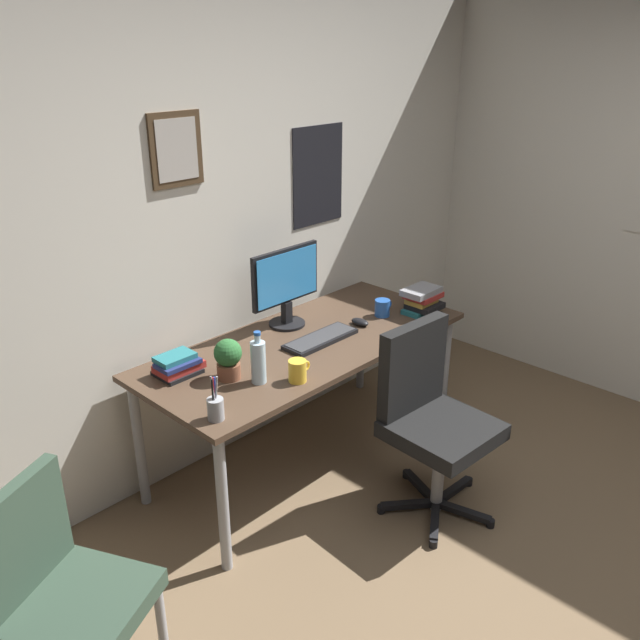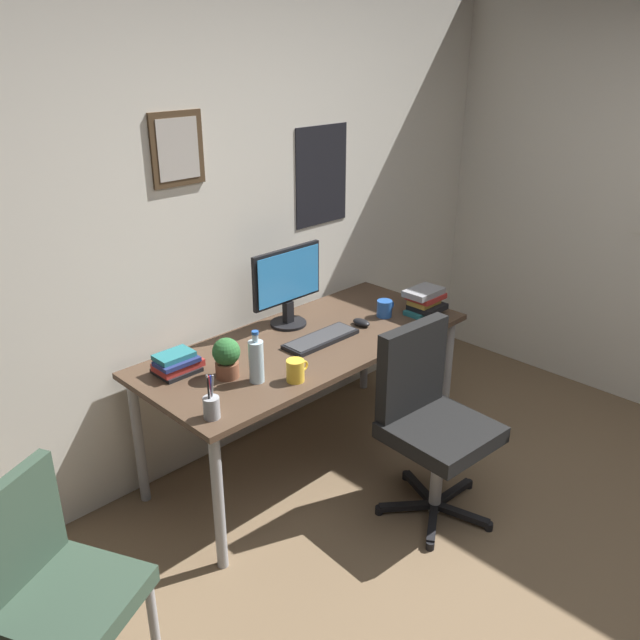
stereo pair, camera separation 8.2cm
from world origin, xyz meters
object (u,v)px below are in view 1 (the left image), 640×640
(keyboard, at_px, (321,339))
(potted_plant, at_px, (228,358))
(book_stack_left, at_px, (178,365))
(coffee_mug_far, at_px, (298,371))
(water_bottle, at_px, (258,361))
(monitor, at_px, (286,284))
(book_stack_right, at_px, (422,299))
(computer_mouse, at_px, (360,322))
(pen_cup, at_px, (215,408))
(side_chair, at_px, (60,588))
(coffee_mug_near, at_px, (383,308))
(office_chair, at_px, (430,412))

(keyboard, xyz_separation_m, potted_plant, (-0.59, 0.03, 0.09))
(potted_plant, bearing_deg, book_stack_left, 124.86)
(coffee_mug_far, bearing_deg, water_bottle, 136.96)
(monitor, bearing_deg, potted_plant, -157.37)
(book_stack_left, height_order, book_stack_right, book_stack_right)
(computer_mouse, height_order, pen_cup, pen_cup)
(keyboard, height_order, book_stack_left, book_stack_left)
(side_chair, relative_size, coffee_mug_near, 7.05)
(coffee_mug_far, height_order, book_stack_right, book_stack_right)
(office_chair, bearing_deg, side_chair, 171.39)
(potted_plant, xyz_separation_m, book_stack_right, (1.27, -0.18, -0.03))
(monitor, bearing_deg, computer_mouse, -46.99)
(computer_mouse, bearing_deg, water_bottle, -173.73)
(computer_mouse, height_order, book_stack_right, book_stack_right)
(water_bottle, height_order, coffee_mug_near, water_bottle)
(side_chair, xyz_separation_m, book_stack_right, (2.33, 0.23, 0.31))
(coffee_mug_far, distance_m, potted_plant, 0.33)
(monitor, distance_m, potted_plant, 0.68)
(computer_mouse, bearing_deg, potted_plant, 177.42)
(pen_cup, bearing_deg, keyboard, 14.19)
(coffee_mug_far, bearing_deg, side_chair, -173.11)
(computer_mouse, relative_size, water_bottle, 0.44)
(book_stack_right, bearing_deg, pen_cup, -177.54)
(side_chair, xyz_separation_m, pen_cup, (0.80, 0.16, 0.28))
(water_bottle, height_order, book_stack_left, water_bottle)
(water_bottle, relative_size, coffee_mug_near, 2.04)
(office_chair, distance_m, computer_mouse, 0.70)
(keyboard, height_order, book_stack_right, book_stack_right)
(keyboard, bearing_deg, computer_mouse, -2.47)
(pen_cup, distance_m, book_stack_left, 0.46)
(monitor, relative_size, pen_cup, 2.30)
(computer_mouse, xyz_separation_m, book_stack_right, (0.39, -0.14, 0.06))
(coffee_mug_near, relative_size, coffee_mug_far, 1.02)
(side_chair, relative_size, keyboard, 2.03)
(keyboard, distance_m, computer_mouse, 0.30)
(office_chair, height_order, computer_mouse, office_chair)
(monitor, bearing_deg, pen_cup, -150.43)
(water_bottle, bearing_deg, side_chair, -166.38)
(coffee_mug_near, relative_size, book_stack_left, 0.57)
(computer_mouse, xyz_separation_m, pen_cup, (-1.15, -0.20, 0.04))
(keyboard, relative_size, coffee_mug_far, 3.53)
(office_chair, relative_size, keyboard, 2.21)
(side_chair, height_order, potted_plant, potted_plant)
(water_bottle, bearing_deg, monitor, 35.40)
(keyboard, relative_size, water_bottle, 1.70)
(coffee_mug_near, distance_m, book_stack_right, 0.24)
(monitor, distance_m, book_stack_right, 0.81)
(coffee_mug_near, bearing_deg, monitor, 147.30)
(monitor, height_order, coffee_mug_near, monitor)
(monitor, xyz_separation_m, pen_cup, (-0.88, -0.50, -0.19))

